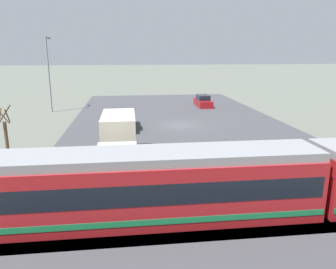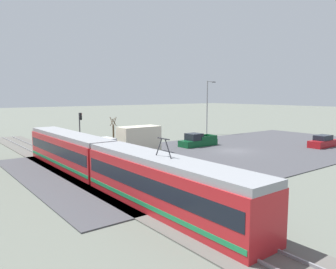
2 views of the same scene
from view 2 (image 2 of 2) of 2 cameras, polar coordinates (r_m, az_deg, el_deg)
ground_plane at (r=41.19m, az=11.31°, el=-2.93°), size 320.00×320.00×0.00m
road_surface at (r=41.18m, az=11.31°, el=-2.87°), size 22.74×49.08×0.08m
rail_bed at (r=29.76m, az=-13.91°, el=-6.73°), size 63.30×4.40×0.22m
light_rail_tram at (r=26.30m, az=-10.90°, el=-4.90°), size 30.31×2.72×4.35m
box_truck at (r=38.38m, az=-6.49°, el=-1.23°), size 2.33×8.35×3.17m
pickup_truck at (r=44.37m, az=5.16°, el=-1.14°), size 2.02×5.47×1.75m
sedan_car_0 at (r=47.98m, az=25.36°, el=-1.20°), size 1.80×4.70×1.57m
traffic_light_pole at (r=44.74m, az=-15.05°, el=1.64°), size 0.28×0.47×4.60m
street_tree at (r=46.26m, az=-9.49°, el=0.41°), size 0.94×0.78×3.90m
street_lamp_near_crossing at (r=58.41m, az=6.95°, el=5.30°), size 0.36×1.95×9.36m
no_parking_sign at (r=43.50m, az=-17.15°, el=-0.66°), size 0.32×0.08×2.38m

